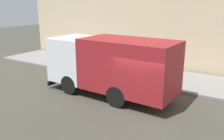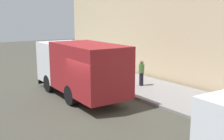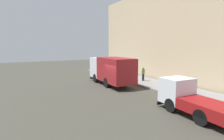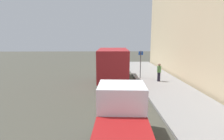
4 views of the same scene
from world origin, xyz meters
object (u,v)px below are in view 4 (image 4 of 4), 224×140
Objects in this scene: small_flatbed_truck at (122,124)px; pedestrian_walking at (159,72)px; street_sign_post at (141,62)px; large_utility_truck at (113,63)px.

pedestrian_walking is at bearing 70.46° from small_flatbed_truck.
small_flatbed_truck reaches higher than pedestrian_walking.
pedestrian_walking is at bearing -42.04° from street_sign_post.
large_utility_truck reaches higher than street_sign_post.
large_utility_truck is 4.33m from pedestrian_walking.
pedestrian_walking is (4.24, 9.86, -0.02)m from small_flatbed_truck.
large_utility_truck is 2.83m from street_sign_post.
street_sign_post reaches higher than pedestrian_walking.
large_utility_truck is at bearing 93.60° from small_flatbed_truck.
street_sign_post reaches higher than small_flatbed_truck.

